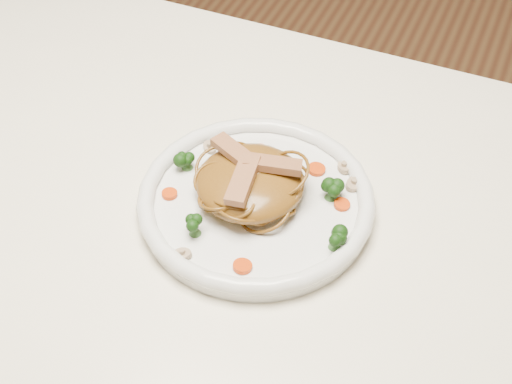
% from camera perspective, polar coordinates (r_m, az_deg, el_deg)
% --- Properties ---
extents(table, '(1.20, 0.80, 0.75)m').
position_cam_1_polar(table, '(0.94, -4.81, -5.87)').
color(table, white).
rests_on(table, ground).
extents(plate, '(0.30, 0.30, 0.02)m').
position_cam_1_polar(plate, '(0.86, 0.00, -1.02)').
color(plate, white).
rests_on(plate, table).
extents(noodle_mound, '(0.15, 0.15, 0.04)m').
position_cam_1_polar(noodle_mound, '(0.84, -0.44, 0.76)').
color(noodle_mound, brown).
rests_on(noodle_mound, plate).
extents(chicken_a, '(0.07, 0.04, 0.01)m').
position_cam_1_polar(chicken_a, '(0.83, 1.29, 2.16)').
color(chicken_a, '#A5744E').
rests_on(chicken_a, noodle_mound).
extents(chicken_b, '(0.07, 0.05, 0.01)m').
position_cam_1_polar(chicken_b, '(0.85, -1.66, 3.13)').
color(chicken_b, '#A5744E').
rests_on(chicken_b, noodle_mound).
extents(chicken_c, '(0.03, 0.07, 0.01)m').
position_cam_1_polar(chicken_c, '(0.81, -1.03, 0.95)').
color(chicken_c, '#A5744E').
rests_on(chicken_c, noodle_mound).
extents(broccoli_0, '(0.03, 0.03, 0.03)m').
position_cam_1_polar(broccoli_0, '(0.85, 5.84, 0.26)').
color(broccoli_0, '#16380B').
rests_on(broccoli_0, plate).
extents(broccoli_1, '(0.03, 0.03, 0.03)m').
position_cam_1_polar(broccoli_1, '(0.88, -5.40, 2.53)').
color(broccoli_1, '#16380B').
rests_on(broccoli_1, plate).
extents(broccoli_2, '(0.03, 0.03, 0.03)m').
position_cam_1_polar(broccoli_2, '(0.81, -4.80, -2.46)').
color(broccoli_2, '#16380B').
rests_on(broccoli_2, plate).
extents(broccoli_3, '(0.03, 0.03, 0.03)m').
position_cam_1_polar(broccoli_3, '(0.80, 6.16, -3.55)').
color(broccoli_3, '#16380B').
rests_on(broccoli_3, plate).
extents(carrot_0, '(0.02, 0.02, 0.00)m').
position_cam_1_polar(carrot_0, '(0.89, 4.71, 1.77)').
color(carrot_0, '#EE4908').
rests_on(carrot_0, plate).
extents(carrot_1, '(0.02, 0.02, 0.00)m').
position_cam_1_polar(carrot_1, '(0.86, -6.71, -0.14)').
color(carrot_1, '#EE4908').
rests_on(carrot_1, plate).
extents(carrot_2, '(0.02, 0.02, 0.00)m').
position_cam_1_polar(carrot_2, '(0.85, 6.67, -0.97)').
color(carrot_2, '#EE4908').
rests_on(carrot_2, plate).
extents(carrot_3, '(0.03, 0.03, 0.00)m').
position_cam_1_polar(carrot_3, '(0.91, 0.25, 3.20)').
color(carrot_3, '#EE4908').
rests_on(carrot_3, plate).
extents(carrot_4, '(0.02, 0.02, 0.00)m').
position_cam_1_polar(carrot_4, '(0.79, -1.05, -5.76)').
color(carrot_4, '#EE4908').
rests_on(carrot_4, plate).
extents(mushroom_0, '(0.03, 0.03, 0.01)m').
position_cam_1_polar(mushroom_0, '(0.80, -5.73, -4.83)').
color(mushroom_0, tan).
rests_on(mushroom_0, plate).
extents(mushroom_1, '(0.03, 0.03, 0.01)m').
position_cam_1_polar(mushroom_1, '(0.87, 7.61, 0.62)').
color(mushroom_1, tan).
rests_on(mushroom_1, plate).
extents(mushroom_2, '(0.03, 0.03, 0.01)m').
position_cam_1_polar(mushroom_2, '(0.91, -3.60, 3.46)').
color(mushroom_2, tan).
rests_on(mushroom_2, plate).
extents(mushroom_3, '(0.03, 0.03, 0.01)m').
position_cam_1_polar(mushroom_3, '(0.89, 6.83, 1.92)').
color(mushroom_3, tan).
rests_on(mushroom_3, plate).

